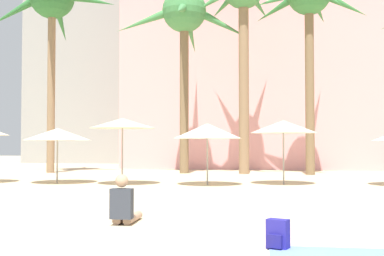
# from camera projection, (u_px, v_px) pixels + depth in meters

# --- Properties ---
(hotel_pink) EXTENTS (20.20, 10.80, 17.53)m
(hotel_pink) POSITION_uv_depth(u_px,v_px,m) (281.00, 41.00, 35.10)
(hotel_pink) COLOR pink
(hotel_pink) RESTS_ON ground
(hotel_tower_gray) EXTENTS (18.46, 9.26, 27.91)m
(hotel_tower_gray) POSITION_uv_depth(u_px,v_px,m) (144.00, 6.00, 44.86)
(hotel_tower_gray) COLOR gray
(hotel_tower_gray) RESTS_ON ground
(palm_tree_far_left) EXTENTS (7.17, 7.17, 9.79)m
(palm_tree_far_left) POSITION_uv_depth(u_px,v_px,m) (184.00, 21.00, 26.50)
(palm_tree_far_left) COLOR brown
(palm_tree_far_left) RESTS_ON ground
(palm_tree_center) EXTENTS (7.56, 7.44, 10.76)m
(palm_tree_center) POSITION_uv_depth(u_px,v_px,m) (52.00, 5.00, 27.03)
(palm_tree_center) COLOR #896B4C
(palm_tree_center) RESTS_ON ground
(palm_tree_right) EXTENTS (5.82, 5.71, 10.23)m
(palm_tree_right) POSITION_uv_depth(u_px,v_px,m) (309.00, 6.00, 25.14)
(palm_tree_right) COLOR brown
(palm_tree_right) RESTS_ON ground
(palm_tree_far_right) EXTENTS (5.81, 5.34, 10.74)m
(palm_tree_far_right) POSITION_uv_depth(u_px,v_px,m) (243.00, 5.00, 26.02)
(palm_tree_far_right) COLOR #896B4C
(palm_tree_far_right) RESTS_ON ground
(cafe_umbrella_1) EXTENTS (2.51, 2.51, 2.40)m
(cafe_umbrella_1) POSITION_uv_depth(u_px,v_px,m) (283.00, 127.00, 18.79)
(cafe_umbrella_1) COLOR gray
(cafe_umbrella_1) RESTS_ON ground
(cafe_umbrella_4) EXTENTS (2.46, 2.46, 2.48)m
(cafe_umbrella_4) POSITION_uv_depth(u_px,v_px,m) (122.00, 123.00, 18.69)
(cafe_umbrella_4) COLOR gray
(cafe_umbrella_4) RESTS_ON ground
(cafe_umbrella_5) EXTENTS (2.50, 2.50, 2.26)m
(cafe_umbrella_5) POSITION_uv_depth(u_px,v_px,m) (207.00, 131.00, 18.38)
(cafe_umbrella_5) COLOR gray
(cafe_umbrella_5) RESTS_ON ground
(cafe_umbrella_6) EXTENTS (2.60, 2.60, 2.13)m
(cafe_umbrella_6) POSITION_uv_depth(u_px,v_px,m) (58.00, 134.00, 19.38)
(cafe_umbrella_6) COLOR gray
(cafe_umbrella_6) RESTS_ON ground
(beach_towel) EXTENTS (2.00, 0.87, 0.01)m
(beach_towel) POSITION_uv_depth(u_px,v_px,m) (345.00, 254.00, 6.67)
(beach_towel) COLOR #6684E0
(beach_towel) RESTS_ON ground
(backpack) EXTENTS (0.35, 0.32, 0.42)m
(backpack) POSITION_uv_depth(u_px,v_px,m) (278.00, 235.00, 7.06)
(backpack) COLOR navy
(backpack) RESTS_ON ground
(person_near_left) EXTENTS (0.40, 0.98, 0.93)m
(person_near_left) POSITION_uv_depth(u_px,v_px,m) (124.00, 207.00, 9.33)
(person_near_left) COLOR tan
(person_near_left) RESTS_ON ground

